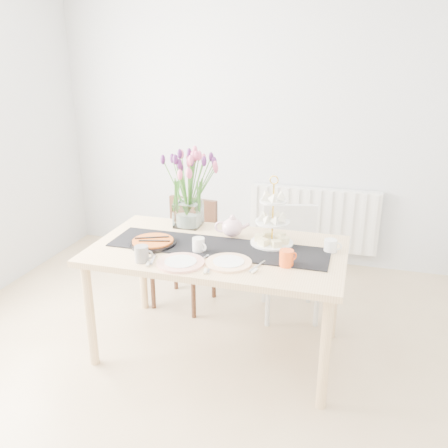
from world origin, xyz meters
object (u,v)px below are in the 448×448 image
(chair_brown, at_px, (188,244))
(plate_right, at_px, (229,263))
(teapot, at_px, (232,227))
(tart_tin, at_px, (153,243))
(cream_jug, at_px, (330,246))
(mug_white, at_px, (198,245))
(radiator, at_px, (313,219))
(plate_left, at_px, (181,263))
(dining_table, at_px, (218,259))
(tulip_vase, at_px, (187,177))
(mug_grey, at_px, (142,254))
(chair_white, at_px, (290,253))
(cake_stand, at_px, (272,228))
(mug_orange, at_px, (286,258))

(chair_brown, xyz_separation_m, plate_right, (0.58, -0.84, 0.27))
(teapot, height_order, tart_tin, teapot)
(cream_jug, xyz_separation_m, mug_white, (-0.79, -0.23, 0.01))
(radiator, height_order, cream_jug, cream_jug)
(radiator, xyz_separation_m, plate_left, (-0.58, -1.93, 0.31))
(teapot, height_order, plate_left, teapot)
(dining_table, relative_size, chair_brown, 1.92)
(dining_table, relative_size, plate_left, 5.68)
(tart_tin, bearing_deg, tulip_vase, 77.33)
(mug_grey, xyz_separation_m, plate_left, (0.23, 0.03, -0.04))
(mug_white, bearing_deg, chair_white, 88.12)
(radiator, bearing_deg, cake_stand, -94.80)
(cake_stand, xyz_separation_m, cream_jug, (0.37, -0.02, -0.08))
(chair_white, xyz_separation_m, plate_right, (-0.24, -0.90, 0.28))
(radiator, relative_size, tulip_vase, 1.85)
(chair_white, xyz_separation_m, cream_jug, (0.32, -0.55, 0.31))
(radiator, xyz_separation_m, cream_jug, (0.25, -1.50, 0.34))
(cream_jug, height_order, mug_orange, mug_orange)
(chair_brown, xyz_separation_m, plate_left, (0.31, -0.92, 0.27))
(cream_jug, xyz_separation_m, plate_left, (-0.83, -0.43, -0.03))
(radiator, bearing_deg, teapot, -105.80)
(tart_tin, distance_m, mug_grey, 0.26)
(mug_orange, bearing_deg, cream_jug, 4.84)
(mug_white, bearing_deg, dining_table, 73.52)
(teapot, xyz_separation_m, tart_tin, (-0.45, -0.28, -0.05))
(dining_table, distance_m, cream_jug, 0.71)
(chair_white, distance_m, mug_grey, 1.29)
(chair_brown, distance_m, chair_white, 0.82)
(cake_stand, distance_m, tart_tin, 0.77)
(chair_white, xyz_separation_m, mug_orange, (0.09, -0.84, 0.32))
(cake_stand, relative_size, mug_white, 4.42)
(dining_table, distance_m, mug_white, 0.18)
(dining_table, bearing_deg, tulip_vase, 133.52)
(cake_stand, relative_size, plate_right, 1.48)
(chair_brown, bearing_deg, mug_white, -56.42)
(chair_white, height_order, teapot, teapot)
(tulip_vase, distance_m, plate_right, 0.80)
(tulip_vase, height_order, mug_white, tulip_vase)
(cake_stand, height_order, plate_left, cake_stand)
(chair_brown, bearing_deg, dining_table, -46.85)
(mug_grey, bearing_deg, dining_table, 41.21)
(dining_table, bearing_deg, cream_jug, 11.14)
(cream_jug, distance_m, mug_grey, 1.16)
(radiator, distance_m, tart_tin, 1.93)
(tart_tin, relative_size, mug_orange, 3.01)
(teapot, bearing_deg, plate_right, -84.52)
(cream_jug, relative_size, mug_white, 0.88)
(dining_table, height_order, cream_jug, cream_jug)
(tulip_vase, distance_m, cream_jug, 1.08)
(mug_grey, bearing_deg, mug_orange, 11.74)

